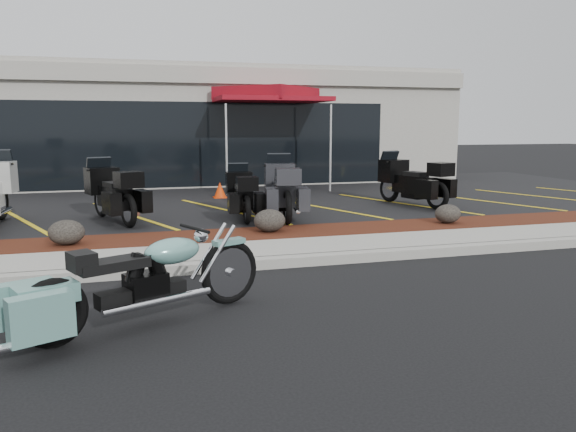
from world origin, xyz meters
name	(u,v)px	position (x,y,z in m)	size (l,w,h in m)	color
ground	(301,282)	(0.00, 0.00, 0.00)	(90.00, 90.00, 0.00)	black
curb	(283,262)	(0.00, 0.90, 0.07)	(24.00, 0.25, 0.15)	gray
sidewalk	(272,252)	(0.00, 1.60, 0.07)	(24.00, 1.20, 0.15)	gray
mulch_bed	(256,237)	(0.00, 2.80, 0.08)	(24.00, 1.20, 0.16)	#360E0C
upper_lot	(213,200)	(0.00, 8.20, 0.07)	(26.00, 9.60, 0.15)	black
dealership_building	(188,127)	(0.00, 14.47, 2.01)	(18.00, 8.16, 4.00)	gray
boulder_left	(66,232)	(-3.22, 2.65, 0.37)	(0.58, 0.49, 0.41)	black
boulder_mid	(270,221)	(0.27, 2.84, 0.37)	(0.59, 0.49, 0.42)	black
boulder_right	(448,214)	(3.93, 2.77, 0.35)	(0.53, 0.44, 0.38)	black
hero_cruiser	(229,263)	(-1.09, -0.66, 0.51)	(2.88, 0.73, 1.01)	#68A199
touring_black_front	(100,187)	(-2.79, 5.52, 0.79)	(2.21, 0.85, 1.29)	black
touring_black_mid	(238,188)	(0.13, 5.17, 0.72)	(1.95, 0.74, 1.13)	black
touring_grey	(279,183)	(1.06, 5.14, 0.82)	(2.29, 0.88, 1.33)	#2C2C31
touring_black_rear	(390,176)	(4.20, 5.99, 0.81)	(2.25, 0.86, 1.31)	black
traffic_cone	(220,190)	(0.16, 8.01, 0.36)	(0.34, 0.34, 0.42)	red
popup_canopy	(267,97)	(2.01, 10.17, 2.96)	(4.23, 4.23, 3.09)	silver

